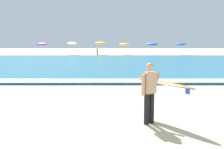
{
  "coord_description": "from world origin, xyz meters",
  "views": [
    {
      "loc": [
        2.36,
        -8.24,
        2.33
      ],
      "look_at": [
        2.41,
        1.73,
        1.1
      ],
      "focal_mm": 43.39,
      "sensor_mm": 36.0,
      "label": 1
    }
  ],
  "objects_px": {
    "beach_umbrella_0": "(40,44)",
    "beachgoer_near_row_left": "(96,50)",
    "surfer_with_board": "(155,87)",
    "beach_umbrella_4": "(151,44)",
    "beach_umbrella_3": "(123,44)",
    "beach_umbrella_1": "(71,43)",
    "beach_umbrella_5": "(179,44)",
    "beach_umbrella_2": "(99,43)"
  },
  "relations": [
    {
      "from": "surfer_with_board",
      "to": "beach_umbrella_4",
      "type": "xyz_separation_m",
      "value": [
        5.53,
        38.36,
        0.82
      ]
    },
    {
      "from": "beachgoer_near_row_left",
      "to": "beach_umbrella_4",
      "type": "bearing_deg",
      "value": 2.67
    },
    {
      "from": "surfer_with_board",
      "to": "beach_umbrella_4",
      "type": "bearing_deg",
      "value": 81.8
    },
    {
      "from": "beach_umbrella_3",
      "to": "beach_umbrella_1",
      "type": "bearing_deg",
      "value": 177.58
    },
    {
      "from": "surfer_with_board",
      "to": "beachgoer_near_row_left",
      "type": "xyz_separation_m",
      "value": [
        -3.73,
        37.93,
        -0.19
      ]
    },
    {
      "from": "surfer_with_board",
      "to": "beach_umbrella_4",
      "type": "relative_size",
      "value": 0.98
    },
    {
      "from": "beach_umbrella_3",
      "to": "surfer_with_board",
      "type": "bearing_deg",
      "value": -91.37
    },
    {
      "from": "beach_umbrella_0",
      "to": "surfer_with_board",
      "type": "bearing_deg",
      "value": -71.09
    },
    {
      "from": "beach_umbrella_3",
      "to": "beachgoer_near_row_left",
      "type": "height_order",
      "value": "beach_umbrella_3"
    },
    {
      "from": "beach_umbrella_0",
      "to": "beach_umbrella_1",
      "type": "relative_size",
      "value": 0.97
    },
    {
      "from": "beach_umbrella_0",
      "to": "beach_umbrella_5",
      "type": "xyz_separation_m",
      "value": [
        23.67,
        0.85,
        -0.04
      ]
    },
    {
      "from": "beach_umbrella_4",
      "to": "beach_umbrella_5",
      "type": "bearing_deg",
      "value": 8.32
    },
    {
      "from": "beach_umbrella_2",
      "to": "surfer_with_board",
      "type": "bearing_deg",
      "value": -85.28
    },
    {
      "from": "beach_umbrella_4",
      "to": "beachgoer_near_row_left",
      "type": "height_order",
      "value": "beach_umbrella_4"
    },
    {
      "from": "beach_umbrella_1",
      "to": "beach_umbrella_3",
      "type": "height_order",
      "value": "beach_umbrella_1"
    },
    {
      "from": "beach_umbrella_1",
      "to": "beach_umbrella_4",
      "type": "relative_size",
      "value": 1.02
    },
    {
      "from": "beach_umbrella_1",
      "to": "beach_umbrella_4",
      "type": "xyz_separation_m",
      "value": [
        13.74,
        -1.25,
        -0.12
      ]
    },
    {
      "from": "beach_umbrella_3",
      "to": "beach_umbrella_5",
      "type": "bearing_deg",
      "value": -0.75
    },
    {
      "from": "beach_umbrella_2",
      "to": "beach_umbrella_5",
      "type": "distance_m",
      "value": 13.92
    },
    {
      "from": "beach_umbrella_4",
      "to": "beach_umbrella_3",
      "type": "bearing_deg",
      "value": 169.35
    },
    {
      "from": "beach_umbrella_2",
      "to": "beach_umbrella_4",
      "type": "xyz_separation_m",
      "value": [
        8.84,
        -1.73,
        -0.14
      ]
    },
    {
      "from": "surfer_with_board",
      "to": "beach_umbrella_1",
      "type": "xyz_separation_m",
      "value": [
        -8.21,
        39.61,
        0.95
      ]
    },
    {
      "from": "surfer_with_board",
      "to": "beach_umbrella_5",
      "type": "bearing_deg",
      "value": 74.87
    },
    {
      "from": "beach_umbrella_5",
      "to": "beach_umbrella_4",
      "type": "bearing_deg",
      "value": -171.68
    },
    {
      "from": "beach_umbrella_3",
      "to": "beach_umbrella_0",
      "type": "bearing_deg",
      "value": -176.04
    },
    {
      "from": "surfer_with_board",
      "to": "beach_umbrella_0",
      "type": "xyz_separation_m",
      "value": [
        -13.1,
        38.25,
        0.81
      ]
    },
    {
      "from": "surfer_with_board",
      "to": "beach_umbrella_3",
      "type": "height_order",
      "value": "beach_umbrella_3"
    },
    {
      "from": "beach_umbrella_4",
      "to": "beach_umbrella_2",
      "type": "bearing_deg",
      "value": 168.93
    },
    {
      "from": "beach_umbrella_2",
      "to": "beach_umbrella_3",
      "type": "bearing_deg",
      "value": -11.52
    },
    {
      "from": "beach_umbrella_4",
      "to": "beach_umbrella_1",
      "type": "bearing_deg",
      "value": 174.8
    },
    {
      "from": "beach_umbrella_0",
      "to": "beach_umbrella_3",
      "type": "distance_m",
      "value": 14.07
    },
    {
      "from": "beach_umbrella_4",
      "to": "beachgoer_near_row_left",
      "type": "xyz_separation_m",
      "value": [
        -9.26,
        -0.43,
        -1.01
      ]
    },
    {
      "from": "beachgoer_near_row_left",
      "to": "surfer_with_board",
      "type": "bearing_deg",
      "value": -84.38
    },
    {
      "from": "beach_umbrella_0",
      "to": "beach_umbrella_5",
      "type": "bearing_deg",
      "value": 2.05
    },
    {
      "from": "surfer_with_board",
      "to": "beach_umbrella_0",
      "type": "relative_size",
      "value": 0.99
    },
    {
      "from": "beach_umbrella_0",
      "to": "beach_umbrella_4",
      "type": "distance_m",
      "value": 18.63
    },
    {
      "from": "surfer_with_board",
      "to": "beach_umbrella_1",
      "type": "height_order",
      "value": "beach_umbrella_1"
    },
    {
      "from": "surfer_with_board",
      "to": "beach_umbrella_0",
      "type": "bearing_deg",
      "value": 108.91
    },
    {
      "from": "beach_umbrella_0",
      "to": "beachgoer_near_row_left",
      "type": "distance_m",
      "value": 9.42
    },
    {
      "from": "beach_umbrella_0",
      "to": "beach_umbrella_1",
      "type": "distance_m",
      "value": 5.08
    },
    {
      "from": "beach_umbrella_3",
      "to": "beach_umbrella_4",
      "type": "bearing_deg",
      "value": -10.65
    },
    {
      "from": "surfer_with_board",
      "to": "beach_umbrella_4",
      "type": "height_order",
      "value": "beach_umbrella_4"
    }
  ]
}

